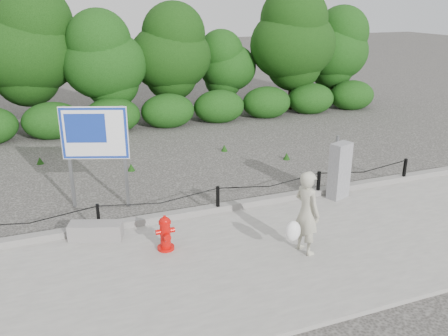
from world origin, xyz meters
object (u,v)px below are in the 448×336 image
(pedestrian, at_px, (306,214))
(advertising_sign, at_px, (95,138))
(fire_hydrant, at_px, (165,233))
(concrete_block, at_px, (96,231))
(utility_cabinet, at_px, (339,171))

(pedestrian, xyz_separation_m, advertising_sign, (-3.15, 3.54, 0.78))
(fire_hydrant, height_order, advertising_sign, advertising_sign)
(pedestrian, xyz_separation_m, concrete_block, (-3.46, 1.90, -0.60))
(pedestrian, bearing_deg, utility_cabinet, -58.93)
(concrete_block, height_order, advertising_sign, advertising_sign)
(fire_hydrant, relative_size, utility_cabinet, 0.47)
(pedestrian, bearing_deg, fire_hydrant, 54.22)
(pedestrian, xyz_separation_m, utility_cabinet, (2.01, 1.90, -0.11))
(concrete_block, relative_size, advertising_sign, 0.44)
(advertising_sign, bearing_deg, fire_hydrant, -51.63)
(pedestrian, relative_size, concrete_block, 1.54)
(pedestrian, bearing_deg, concrete_block, 48.94)
(fire_hydrant, distance_m, pedestrian, 2.56)
(concrete_block, distance_m, utility_cabinet, 5.49)
(fire_hydrant, xyz_separation_m, pedestrian, (2.32, -1.00, 0.44))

